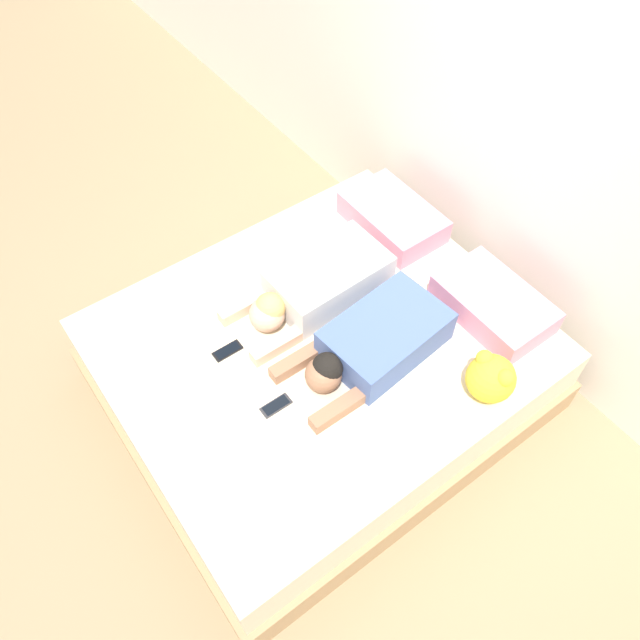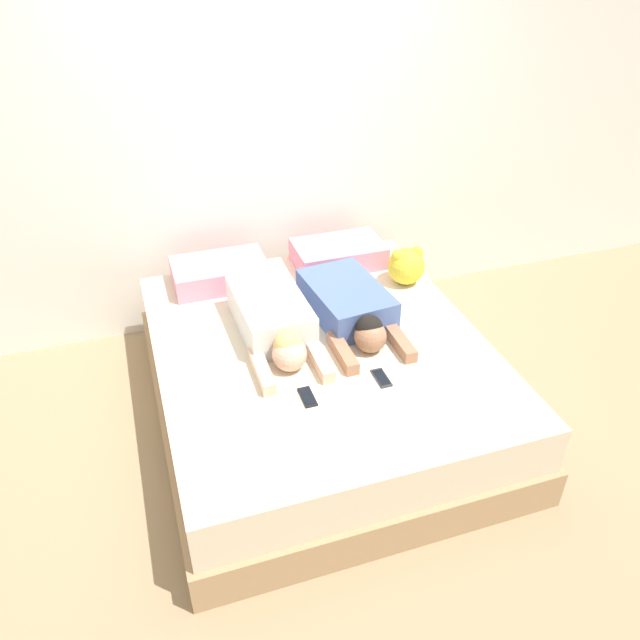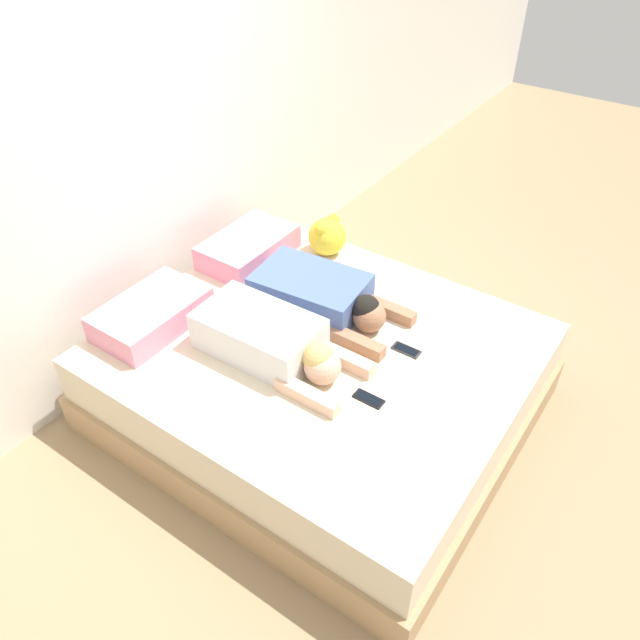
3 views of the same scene
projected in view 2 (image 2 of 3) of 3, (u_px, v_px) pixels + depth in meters
name	position (u px, v px, depth m)	size (l,w,h in m)	color
ground_plane	(320.00, 410.00, 3.78)	(12.00, 12.00, 0.00)	#9E8460
wall_back	(260.00, 137.00, 4.01)	(12.00, 0.06, 2.60)	white
bed	(320.00, 378.00, 3.64)	(1.86, 2.14, 0.51)	tan
pillow_head_left	(220.00, 273.00, 3.99)	(0.59, 0.37, 0.15)	pink
pillow_head_right	(338.00, 254.00, 4.21)	(0.59, 0.37, 0.15)	pink
person_left	(274.00, 321.00, 3.49)	(0.39, 0.90, 0.21)	silver
person_right	(351.00, 307.00, 3.62)	(0.45, 0.89, 0.21)	#4C66A5
cell_phone_left	(307.00, 397.00, 3.10)	(0.06, 0.15, 0.01)	black
cell_phone_right	(381.00, 378.00, 3.22)	(0.06, 0.15, 0.01)	#2D2D33
plush_toy	(406.00, 265.00, 3.97)	(0.24, 0.24, 0.25)	yellow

